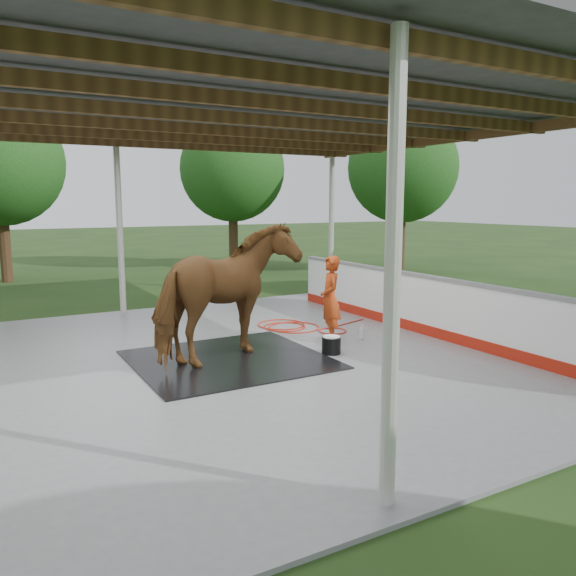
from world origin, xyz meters
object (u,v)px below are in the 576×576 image
horse (228,292)px  handler (330,299)px  wash_bucket (331,345)px  dasher_board (417,304)px

horse → handler: (2.12, 0.25, -0.33)m
wash_bucket → handler: bearing=58.0°
dasher_board → handler: 1.94m
handler → wash_bucket: bearing=-11.2°
horse → wash_bucket: horse is taller
dasher_board → horse: bearing=-179.2°
dasher_board → horse: horse is taller
wash_bucket → dasher_board: bearing=12.7°
horse → handler: 2.16m
handler → dasher_board: bearing=104.9°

